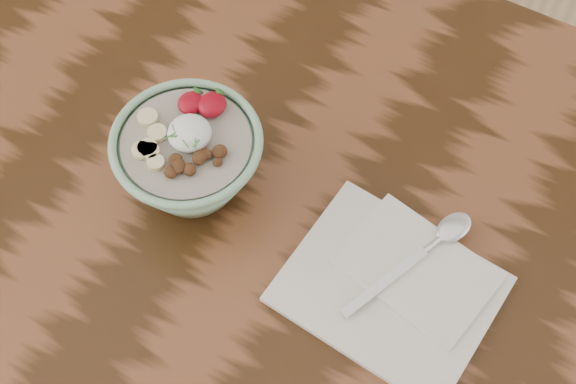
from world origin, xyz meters
The scene contains 4 objects.
table centered at (0.00, 0.00, 65.70)cm, with size 160.00×90.00×75.00cm.
breakfast_bowl centered at (-1.14, -3.13, 81.12)cm, with size 17.99×17.99×12.10cm.
napkin centered at (26.91, -3.60, 75.61)cm, with size 25.15×21.58×1.45cm.
spoon centered at (28.91, 3.36, 76.89)cm, with size 9.64×19.37×1.05cm.
Camera 1 is at (33.80, -41.83, 162.21)cm, focal length 50.00 mm.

